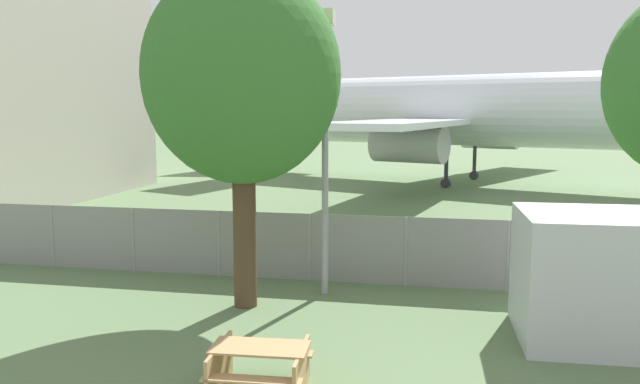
{
  "coord_description": "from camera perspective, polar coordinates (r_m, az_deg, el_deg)",
  "views": [
    {
      "loc": [
        3.45,
        -4.77,
        4.54
      ],
      "look_at": [
        -0.31,
        14.12,
        2.0
      ],
      "focal_mm": 35.0,
      "sensor_mm": 36.0,
      "label": 1
    }
  ],
  "objects": [
    {
      "name": "picnic_bench_near_cabin",
      "position": [
        10.51,
        -5.51,
        -15.34
      ],
      "size": [
        1.65,
        1.49,
        0.76
      ],
      "rotation": [
        0.0,
        0.0,
        0.06
      ],
      "color": "tan",
      "rests_on": "ground"
    },
    {
      "name": "tree_left_of_cabin",
      "position": [
        14.22,
        -7.13,
        10.42
      ],
      "size": [
        4.43,
        4.43,
        7.75
      ],
      "color": "#4C3823",
      "rests_on": "ground"
    },
    {
      "name": "portable_cabin",
      "position": [
        13.69,
        26.69,
        -7.11
      ],
      "size": [
        4.37,
        2.74,
        2.55
      ],
      "rotation": [
        0.0,
        0.0,
        0.03
      ],
      "color": "silver",
      "rests_on": "ground"
    },
    {
      "name": "airplane",
      "position": [
        39.08,
        14.51,
        7.16
      ],
      "size": [
        39.86,
        31.87,
        13.1
      ],
      "rotation": [
        0.0,
        0.0,
        -0.36
      ],
      "color": "white",
      "rests_on": "ground"
    },
    {
      "name": "perimeter_fence",
      "position": [
        16.67,
        -0.96,
        -5.08
      ],
      "size": [
        56.07,
        0.07,
        1.82
      ],
      "color": "gray",
      "rests_on": "ground"
    },
    {
      "name": "light_mast",
      "position": [
        15.07,
        0.47,
        6.5
      ],
      "size": [
        0.44,
        0.44,
        6.88
      ],
      "color": "#99999E",
      "rests_on": "ground"
    }
  ]
}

